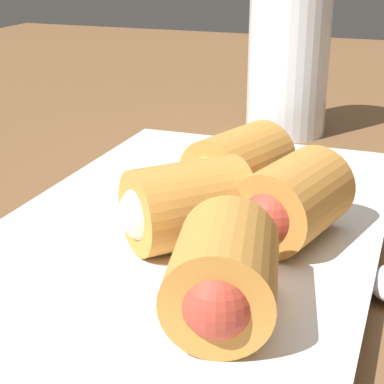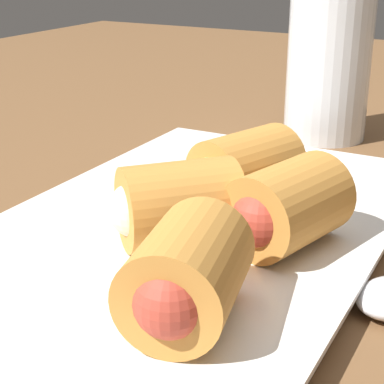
{
  "view_description": "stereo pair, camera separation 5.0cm",
  "coord_description": "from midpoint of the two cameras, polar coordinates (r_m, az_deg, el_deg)",
  "views": [
    {
      "loc": [
        -34.25,
        -14.93,
        18.96
      ],
      "look_at": [
        -1.72,
        -2.95,
        5.36
      ],
      "focal_mm": 60.0,
      "sensor_mm": 36.0,
      "label": 1
    },
    {
      "loc": [
        -32.18,
        -19.48,
        18.96
      ],
      "look_at": [
        -1.72,
        -2.95,
        5.36
      ],
      "focal_mm": 60.0,
      "sensor_mm": 36.0,
      "label": 2
    }
  ],
  "objects": [
    {
      "name": "table_surface",
      "position": [
        0.41,
        -6.47,
        -4.37
      ],
      "size": [
        180.0,
        140.0,
        2.0
      ],
      "color": "brown",
      "rests_on": "ground"
    },
    {
      "name": "serving_plate",
      "position": [
        0.38,
        -3.75,
        -3.73
      ],
      "size": [
        34.77,
        21.66,
        1.5
      ],
      "color": "white",
      "rests_on": "table_surface"
    },
    {
      "name": "roll_front_left",
      "position": [
        0.34,
        -5.2,
        -1.35
      ],
      "size": [
        7.66,
        7.59,
        4.64
      ],
      "color": "#C68438",
      "rests_on": "serving_plate"
    },
    {
      "name": "roll_back_left",
      "position": [
        0.4,
        0.27,
        2.09
      ],
      "size": [
        7.43,
        6.43,
        4.64
      ],
      "color": "#C68438",
      "rests_on": "serving_plate"
    },
    {
      "name": "drinking_glass",
      "position": [
        0.6,
        6.18,
        11.67
      ],
      "size": [
        7.38,
        7.38,
        13.89
      ],
      "color": "silver",
      "rests_on": "table_surface"
    },
    {
      "name": "roll_front_right",
      "position": [
        0.35,
        4.65,
        -1.03
      ],
      "size": [
        7.38,
        6.08,
        4.64
      ],
      "color": "#C68438",
      "rests_on": "serving_plate"
    },
    {
      "name": "roll_back_right",
      "position": [
        0.27,
        -2.61,
        -7.74
      ],
      "size": [
        7.33,
        5.84,
        4.64
      ],
      "color": "#C68438",
      "rests_on": "serving_plate"
    }
  ]
}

